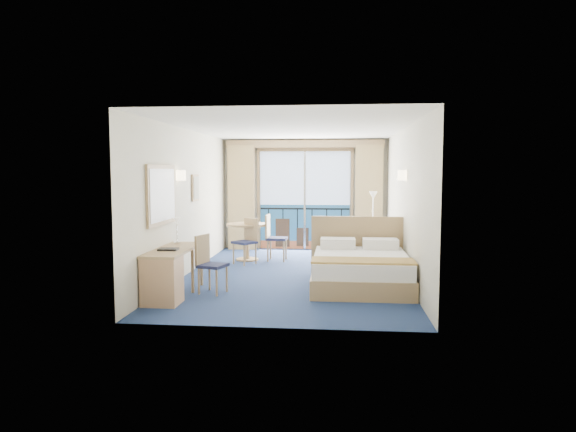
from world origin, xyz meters
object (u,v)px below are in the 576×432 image
(floor_lamp, at_px, (373,207))
(round_table, at_px, (247,232))
(armchair, at_px, (378,246))
(table_chair_a, at_px, (273,235))
(table_chair_b, at_px, (247,238))
(bed, at_px, (360,268))
(desk_chair, at_px, (208,260))
(nightstand, at_px, (390,260))
(desk, at_px, (165,275))

(floor_lamp, relative_size, round_table, 1.66)
(armchair, distance_m, table_chair_a, 2.25)
(round_table, bearing_deg, table_chair_b, -79.15)
(bed, distance_m, round_table, 3.31)
(armchair, distance_m, desk_chair, 4.01)
(nightstand, xyz_separation_m, armchair, (-0.14, 0.86, 0.13))
(desk, height_order, round_table, round_table)
(bed, height_order, nightstand, bed)
(desk_chair, bearing_deg, bed, -57.35)
(floor_lamp, relative_size, table_chair_b, 1.56)
(nightstand, distance_m, floor_lamp, 2.05)
(desk_chair, height_order, table_chair_a, table_chair_a)
(bed, bearing_deg, table_chair_b, 139.35)
(round_table, bearing_deg, desk, -99.01)
(armchair, height_order, desk_chair, desk_chair)
(nightstand, bearing_deg, floor_lamp, 95.99)
(armchair, bearing_deg, round_table, -17.86)
(desk, distance_m, desk_chair, 0.82)
(floor_lamp, xyz_separation_m, table_chair_a, (-2.18, -0.75, -0.55))
(armchair, relative_size, table_chair_b, 0.88)
(desk, xyz_separation_m, round_table, (0.58, 3.66, 0.20))
(floor_lamp, height_order, round_table, floor_lamp)
(bed, relative_size, round_table, 2.33)
(desk, distance_m, table_chair_a, 3.85)
(nightstand, relative_size, armchair, 0.59)
(desk, xyz_separation_m, table_chair_a, (1.14, 3.67, 0.15))
(armchair, distance_m, round_table, 2.81)
(floor_lamp, bearing_deg, table_chair_b, -156.45)
(table_chair_a, relative_size, table_chair_b, 1.05)
(bed, xyz_separation_m, floor_lamp, (0.41, 3.09, 0.81))
(floor_lamp, xyz_separation_m, round_table, (-2.74, -0.76, -0.51))
(bed, xyz_separation_m, desk_chair, (-2.42, -0.69, 0.21))
(bed, distance_m, floor_lamp, 3.22)
(nightstand, bearing_deg, round_table, 159.64)
(armchair, distance_m, floor_lamp, 1.23)
(floor_lamp, xyz_separation_m, table_chair_b, (-2.66, -1.16, -0.58))
(bed, bearing_deg, floor_lamp, 82.36)
(round_table, height_order, table_chair_a, table_chair_a)
(table_chair_b, bearing_deg, desk_chair, -56.37)
(bed, height_order, floor_lamp, floor_lamp)
(nightstand, xyz_separation_m, round_table, (-2.93, 1.09, 0.36))
(floor_lamp, height_order, desk, floor_lamp)
(floor_lamp, distance_m, desk_chair, 4.76)
(desk, bearing_deg, nightstand, 36.22)
(table_chair_b, bearing_deg, armchair, 40.98)
(desk_chair, distance_m, table_chair_a, 3.10)
(nightstand, xyz_separation_m, desk_chair, (-3.03, -1.93, 0.27))
(bed, bearing_deg, desk_chair, -164.17)
(nightstand, distance_m, desk_chair, 3.60)
(desk, xyz_separation_m, table_chair_b, (0.66, 3.26, 0.13))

